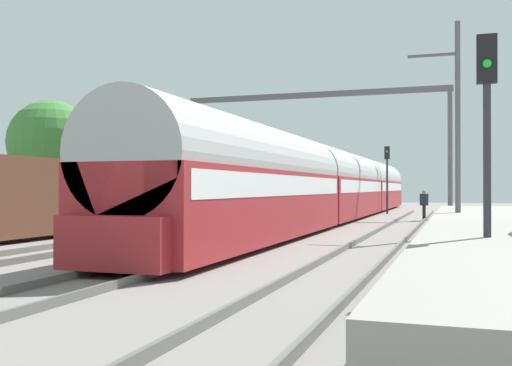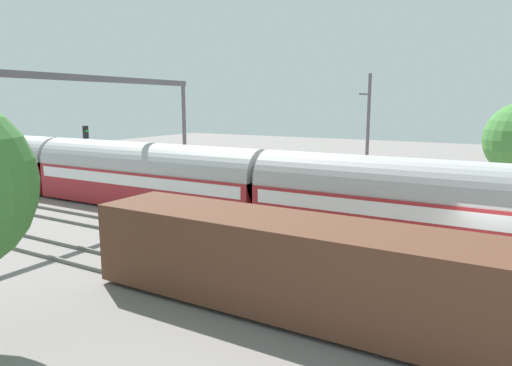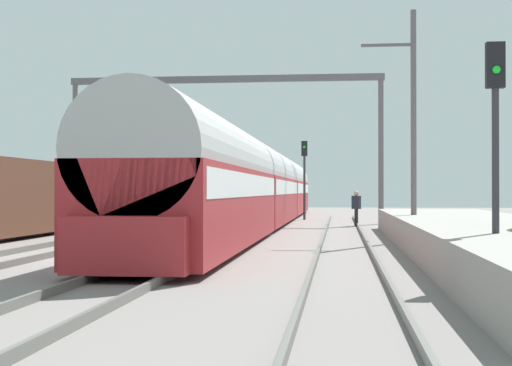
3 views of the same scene
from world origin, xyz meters
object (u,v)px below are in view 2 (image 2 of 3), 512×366
Objects in this scene: freight_car at (285,264)px; catenary_gantry at (92,110)px; railway_signal_far at (87,149)px; passenger_train at (146,176)px; person_crossing at (206,181)px.

catenary_gantry is (6.23, 15.46, 4.45)m from freight_car.
freight_car is 23.40m from railway_signal_far.
catenary_gantry reaches higher than railway_signal_far.
freight_car is 17.26m from catenary_gantry.
passenger_train is at bearing -104.37° from railway_signal_far.
freight_car is 0.77× the size of catenary_gantry.
catenary_gantry reaches higher than freight_car.
passenger_train is at bearing -162.91° from person_crossing.
freight_car is (-8.31, -13.50, -0.50)m from passenger_train.
person_crossing is 0.37× the size of railway_signal_far.
catenary_gantry is (-2.08, 1.96, 3.95)m from passenger_train.
railway_signal_far reaches higher than person_crossing.
railway_signal_far is at bearing 64.02° from freight_car.
person_crossing is 9.10m from railway_signal_far.
railway_signal_far is (-2.90, 8.39, 2.01)m from person_crossing.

